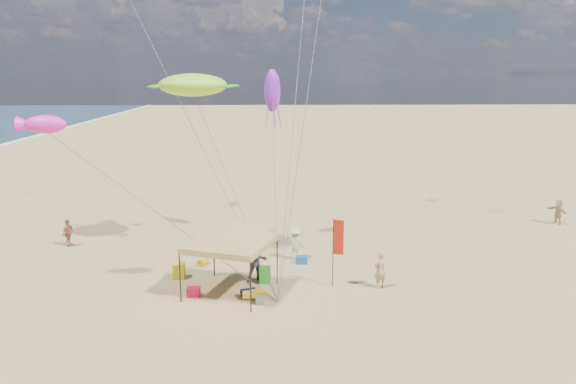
% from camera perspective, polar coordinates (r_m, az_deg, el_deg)
% --- Properties ---
extents(ground, '(280.00, 280.00, 0.00)m').
position_cam_1_polar(ground, '(21.73, 0.31, -12.09)').
color(ground, tan).
rests_on(ground, ground).
extents(canopy_tent, '(5.76, 5.76, 3.79)m').
position_cam_1_polar(canopy_tent, '(22.16, -6.21, -2.98)').
color(canopy_tent, black).
rests_on(canopy_tent, ground).
extents(feather_flag, '(0.45, 0.17, 3.04)m').
position_cam_1_polar(feather_flag, '(23.09, 5.20, -5.23)').
color(feather_flag, black).
rests_on(feather_flag, ground).
extents(cooler_red, '(0.54, 0.38, 0.38)m').
position_cam_1_polar(cooler_red, '(22.99, -9.96, -10.35)').
color(cooler_red, red).
rests_on(cooler_red, ground).
extents(cooler_blue, '(0.54, 0.38, 0.38)m').
position_cam_1_polar(cooler_blue, '(26.32, 1.43, -7.18)').
color(cooler_blue, '#1455A4').
rests_on(cooler_blue, ground).
extents(bag_navy, '(0.69, 0.54, 0.36)m').
position_cam_1_polar(bag_navy, '(22.68, -4.23, -10.54)').
color(bag_navy, '#0D0C37').
rests_on(bag_navy, ground).
extents(bag_orange, '(0.54, 0.69, 0.36)m').
position_cam_1_polar(bag_orange, '(26.40, -8.97, -7.29)').
color(bag_orange, '#CF920B').
rests_on(bag_orange, ground).
extents(chair_green, '(0.50, 0.50, 0.70)m').
position_cam_1_polar(chair_green, '(24.00, -2.46, -8.75)').
color(chair_green, green).
rests_on(chair_green, ground).
extents(chair_yellow, '(0.50, 0.50, 0.70)m').
position_cam_1_polar(chair_yellow, '(24.96, -11.45, -8.15)').
color(chair_yellow, gold).
rests_on(chair_yellow, ground).
extents(crate_grey, '(0.34, 0.30, 0.28)m').
position_cam_1_polar(crate_grey, '(22.05, -2.99, -11.33)').
color(crate_grey, gray).
rests_on(crate_grey, ground).
extents(beach_cart, '(0.90, 0.50, 0.24)m').
position_cam_1_polar(beach_cart, '(22.49, -3.63, -10.68)').
color(beach_cart, gold).
rests_on(beach_cart, ground).
extents(person_near_a, '(0.72, 0.64, 1.65)m').
position_cam_1_polar(person_near_a, '(23.56, 9.70, -8.10)').
color(person_near_a, tan).
rests_on(person_near_a, ground).
extents(person_near_b, '(1.08, 0.93, 1.92)m').
position_cam_1_polar(person_near_b, '(23.89, -3.31, -7.31)').
color(person_near_b, '#3B3E50').
rests_on(person_near_b, ground).
extents(person_near_c, '(1.10, 0.73, 1.60)m').
position_cam_1_polar(person_near_c, '(26.72, 0.79, -5.49)').
color(person_near_c, beige).
rests_on(person_near_c, ground).
extents(person_far_a, '(0.54, 0.92, 1.48)m').
position_cam_1_polar(person_far_a, '(31.02, -22.23, -4.00)').
color(person_far_a, '#A85A40').
rests_on(person_far_a, ground).
extents(person_far_c, '(0.90, 1.54, 1.58)m').
position_cam_1_polar(person_far_c, '(36.81, 26.66, -1.84)').
color(person_far_c, tan).
rests_on(person_far_c, ground).
extents(turtle_kite, '(3.34, 2.68, 1.10)m').
position_cam_1_polar(turtle_kite, '(26.87, -10.04, 11.09)').
color(turtle_kite, '#A5F827').
rests_on(turtle_kite, ground).
extents(fish_kite, '(1.83, 1.09, 0.77)m').
position_cam_1_polar(fish_kite, '(24.52, -24.29, 6.54)').
color(fish_kite, '#FF22CC').
rests_on(fish_kite, ground).
extents(squid_kite, '(0.95, 0.95, 2.24)m').
position_cam_1_polar(squid_kite, '(28.75, -1.67, 10.67)').
color(squid_kite, purple).
rests_on(squid_kite, ground).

